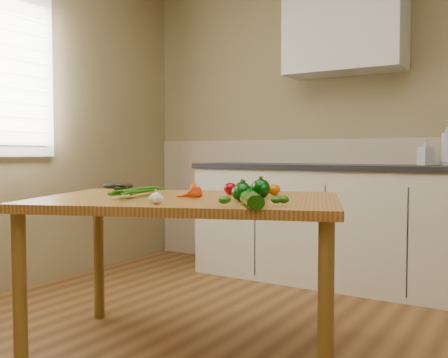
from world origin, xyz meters
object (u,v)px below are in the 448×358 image
pepper_b (261,189)px  zucchini_b (250,200)px  carrot_bunch (175,190)px  pepper_a (242,191)px  tomato_c (274,190)px  soap_bottle_b (426,152)px  tomato_b (262,188)px  leafy_greens (126,183)px  garlic_bulb (156,198)px  tomato_a (230,189)px  zucchini_a (255,200)px  table (188,215)px  pepper_c (243,193)px

pepper_b → zucchini_b: pepper_b is taller
carrot_bunch → pepper_a: size_ratio=3.29×
carrot_bunch → tomato_c: bearing=21.9°
soap_bottle_b → zucchini_b: soap_bottle_b is taller
pepper_b → tomato_b: size_ratio=1.12×
leafy_greens → pepper_a: leafy_greens is taller
garlic_bulb → carrot_bunch: bearing=114.6°
tomato_a → garlic_bulb: bearing=-92.6°
carrot_bunch → zucchini_a: carrot_bunch is taller
table → tomato_a: tomato_a is taller
pepper_b → pepper_c: 0.22m
pepper_b → zucchini_a: size_ratio=0.38×
zucchini_b → table: bearing=155.0°
tomato_b → tomato_a: bearing=-156.9°
carrot_bunch → tomato_a: bearing=33.6°
carrot_bunch → pepper_b: size_ratio=2.96×
pepper_c → tomato_c: (-0.04, 0.38, -0.01)m
carrot_bunch → garlic_bulb: 0.35m
soap_bottle_b → pepper_c: 1.88m
garlic_bulb → tomato_c: bearing=71.5°
soap_bottle_b → leafy_greens: 2.12m
leafy_greens → tomato_c: size_ratio=3.31×
zucchini_a → leafy_greens: bearing=163.4°
garlic_bulb → pepper_c: pepper_c is taller
tomato_c → zucchini_a: 0.56m
carrot_bunch → pepper_c: pepper_c is taller
pepper_b → tomato_c: bearing=93.8°
pepper_b → zucchini_b: (0.15, -0.38, -0.02)m
leafy_greens → pepper_c: size_ratio=2.48×
pepper_a → zucchini_a: 0.31m
tomato_b → zucchini_a: (0.22, -0.49, -0.01)m
tomato_c → garlic_bulb: bearing=-108.5°
pepper_c → tomato_b: pepper_c is taller
zucchini_a → soap_bottle_b: bearing=81.3°
zucchini_b → leafy_greens: bearing=162.3°
tomato_c → zucchini_a: size_ratio=0.26×
pepper_a → leafy_greens: bearing=176.3°
carrot_bunch → tomato_b: 0.45m
pepper_b → tomato_c: pepper_b is taller
zucchini_a → pepper_b: bearing=114.2°
garlic_bulb → pepper_c: 0.39m
soap_bottle_b → tomato_b: (-0.52, -1.48, -0.19)m
carrot_bunch → pepper_b: 0.42m
soap_bottle_b → carrot_bunch: (-0.85, -1.79, -0.19)m
pepper_b → tomato_b: bearing=114.8°
pepper_b → tomato_c: 0.17m
pepper_a → tomato_c: 0.30m
table → soap_bottle_b: soap_bottle_b is taller
garlic_bulb → tomato_a: bearing=87.4°
tomato_c → pepper_c: bearing=-84.5°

